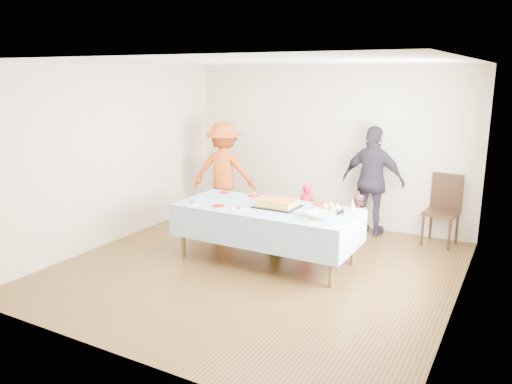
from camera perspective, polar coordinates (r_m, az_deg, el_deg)
ground at (r=6.82m, az=0.10°, el=-8.66°), size 5.00×5.00×0.00m
room_walls at (r=6.35m, az=0.55°, el=6.24°), size 5.04×5.04×2.72m
party_table at (r=6.86m, az=1.19°, el=-2.15°), size 2.50×1.10×0.78m
birthday_cake at (r=6.82m, az=2.46°, el=-1.33°), size 0.59×0.45×0.10m
rolls_tray at (r=6.66m, az=8.58°, el=-1.88°), size 0.35×0.35×0.10m
punch_bowl at (r=6.31m, az=7.48°, el=-2.71°), size 0.36×0.36×0.09m
party_hat at (r=6.78m, az=10.98°, el=-1.40°), size 0.09×0.09×0.16m
fork_pile at (r=6.44m, az=5.42°, el=-2.42°), size 0.24×0.18×0.07m
plate_red_far_a at (r=7.64m, az=-3.64°, el=-0.06°), size 0.16×0.16×0.01m
plate_red_far_b at (r=7.43m, az=-0.25°, el=-0.43°), size 0.18×0.18×0.01m
plate_red_far_c at (r=7.08m, az=3.34°, el=-1.14°), size 0.18×0.18×0.01m
plate_red_far_d at (r=7.00m, az=7.21°, el=-1.39°), size 0.18×0.18×0.01m
plate_red_near at (r=6.90m, az=-4.30°, el=-1.56°), size 0.17×0.17×0.01m
plate_white_left at (r=7.03m, az=-7.28°, el=-1.34°), size 0.23×0.23×0.01m
plate_white_mid at (r=6.69m, az=-1.90°, el=-2.01°), size 0.23×0.23×0.01m
plate_white_right at (r=6.24m, az=6.49°, el=-3.24°), size 0.23×0.23×0.01m
dining_chair at (r=8.13m, az=20.64°, el=-1.45°), size 0.52×0.52×1.07m
toddler_left at (r=8.04m, az=5.82°, el=-2.00°), size 0.33×0.23×0.87m
toddler_mid at (r=7.51m, az=2.41°, el=-3.51°), size 0.41×0.30×0.76m
toddler_right at (r=7.94m, az=11.48°, el=-2.86°), size 0.41×0.34×0.75m
adult_left at (r=8.79m, az=-3.66°, el=2.32°), size 1.27×0.93×1.75m
adult_right at (r=8.20m, az=13.21°, el=1.22°), size 1.07×0.53×1.76m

